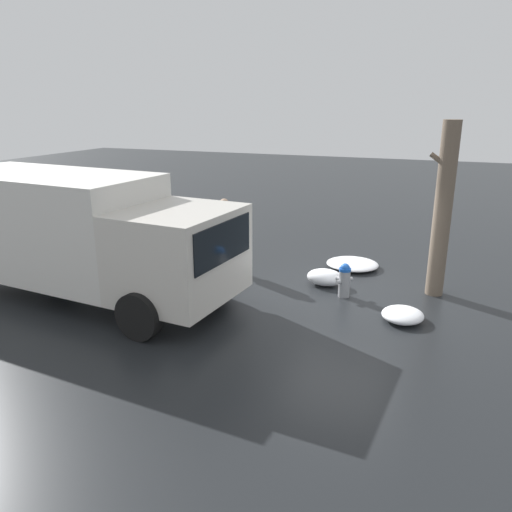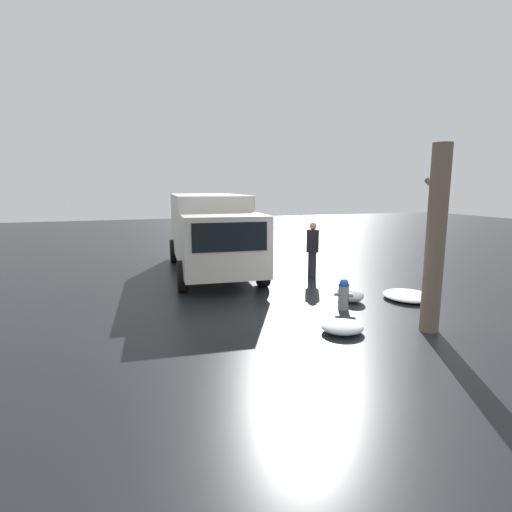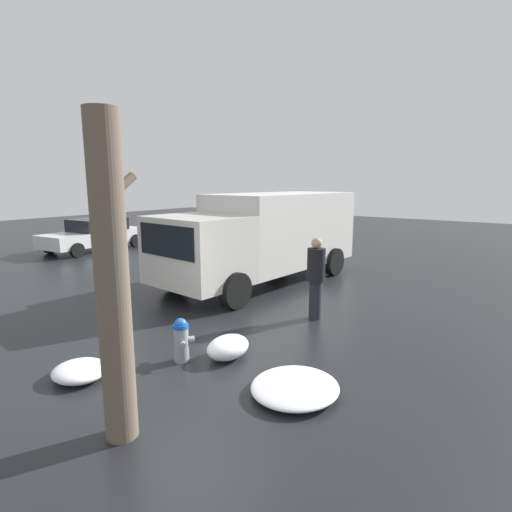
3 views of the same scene
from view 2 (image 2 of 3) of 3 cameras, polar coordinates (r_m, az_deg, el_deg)
ground_plane at (r=10.09m, az=12.32°, el=-7.47°), size 60.00×60.00×0.00m
fire_hydrant at (r=9.99m, az=12.41°, el=-5.29°), size 0.38×0.42×0.77m
tree_trunk at (r=8.80m, az=24.26°, el=2.12°), size 0.58×0.38×3.81m
delivery_truck at (r=14.09m, az=-6.52°, el=3.76°), size 7.23×3.11×2.68m
pedestrian at (r=13.07m, az=8.07°, el=1.13°), size 0.40×0.40×1.84m
snow_pile_by_hydrant at (r=11.45m, az=20.87°, el=-5.30°), size 1.35×1.27×0.20m
snow_pile_curbside at (r=8.54m, az=12.22°, el=-9.86°), size 0.82×0.88×0.24m
snow_pile_by_tree at (r=10.79m, az=13.31°, el=-5.29°), size 0.86×0.63×0.39m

